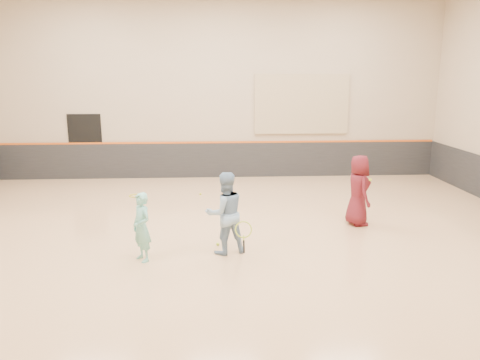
{
  "coord_description": "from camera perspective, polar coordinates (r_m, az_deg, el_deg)",
  "views": [
    {
      "loc": [
        -0.2,
        -9.89,
        3.48
      ],
      "look_at": [
        0.39,
        0.4,
        1.15
      ],
      "focal_mm": 35.0,
      "sensor_mm": 36.0,
      "label": 1
    }
  ],
  "objects": [
    {
      "name": "wainscot_back",
      "position": [
        16.12,
        -2.51,
        2.44
      ],
      "size": [
        14.9,
        0.04,
        1.2
      ],
      "primitive_type": "cube",
      "color": "#232326",
      "rests_on": "floor"
    },
    {
      "name": "room",
      "position": [
        10.25,
        -2.04,
        -2.36
      ],
      "size": [
        15.04,
        12.04,
        6.22
      ],
      "color": "tan",
      "rests_on": "ground"
    },
    {
      "name": "held_racket",
      "position": [
        8.9,
        0.42,
        -6.06
      ],
      "size": [
        0.36,
        0.36,
        0.67
      ],
      "primitive_type": null,
      "color": "#A6C02A",
      "rests_on": "instructor"
    },
    {
      "name": "acoustic_panel",
      "position": [
        16.15,
        7.53,
        9.16
      ],
      "size": [
        3.2,
        0.08,
        2.0
      ],
      "primitive_type": "cube",
      "color": "tan",
      "rests_on": "wall_back"
    },
    {
      "name": "spare_racket",
      "position": [
        14.03,
        -12.7,
        -1.83
      ],
      "size": [
        0.76,
        0.76,
        0.05
      ],
      "primitive_type": null,
      "color": "yellow",
      "rests_on": "floor"
    },
    {
      "name": "young_man",
      "position": [
        11.3,
        14.21,
        -1.22
      ],
      "size": [
        0.62,
        0.87,
        1.66
      ],
      "primitive_type": "imported",
      "rotation": [
        0.0,
        0.0,
        1.69
      ],
      "color": "#5B151E",
      "rests_on": "floor"
    },
    {
      "name": "girl",
      "position": [
        9.06,
        -11.89,
        -5.64
      ],
      "size": [
        0.55,
        0.58,
        1.33
      ],
      "primitive_type": "imported",
      "rotation": [
        0.0,
        0.0,
        -0.92
      ],
      "color": "#75CCBF",
      "rests_on": "floor"
    },
    {
      "name": "ball_in_hand",
      "position": [
        11.09,
        15.6,
        0.03
      ],
      "size": [
        0.07,
        0.07,
        0.07
      ],
      "primitive_type": "sphere",
      "color": "#D9EB36",
      "rests_on": "young_man"
    },
    {
      "name": "accent_stripe",
      "position": [
        16.01,
        -2.53,
        4.62
      ],
      "size": [
        14.9,
        0.03,
        0.06
      ],
      "primitive_type": "cube",
      "color": "#D85914",
      "rests_on": "wall_back"
    },
    {
      "name": "ball_beside_spare",
      "position": [
        13.86,
        -4.84,
        -1.7
      ],
      "size": [
        0.07,
        0.07,
        0.07
      ],
      "primitive_type": "sphere",
      "color": "yellow",
      "rests_on": "floor"
    },
    {
      "name": "doorway",
      "position": [
        16.61,
        -18.28,
        3.87
      ],
      "size": [
        1.1,
        0.05,
        2.2
      ],
      "primitive_type": "cube",
      "color": "black",
      "rests_on": "floor"
    },
    {
      "name": "instructor",
      "position": [
        9.2,
        -1.83,
        -4.05
      ],
      "size": [
        0.96,
        0.85,
        1.65
      ],
      "primitive_type": "imported",
      "rotation": [
        0.0,
        0.0,
        3.47
      ],
      "color": "#82A5C9",
      "rests_on": "floor"
    },
    {
      "name": "ball_under_racket",
      "position": [
        9.83,
        -2.73,
        -7.81
      ],
      "size": [
        0.07,
        0.07,
        0.07
      ],
      "primitive_type": "sphere",
      "color": "#BEDD33",
      "rests_on": "floor"
    }
  ]
}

